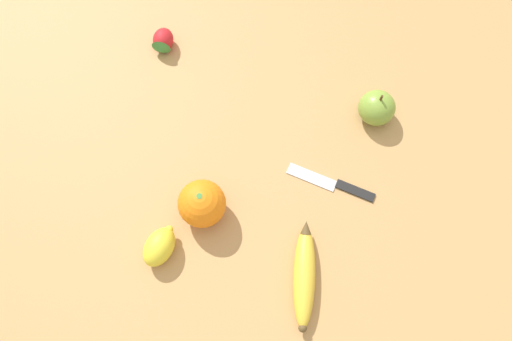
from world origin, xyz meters
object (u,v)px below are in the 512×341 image
strawberry (163,41)px  banana (304,275)px  orange (202,204)px  apple (377,108)px  paring_knife (334,183)px  lemon (159,247)px

strawberry → banana: bearing=38.5°
orange → apple: orange is taller
strawberry → paring_knife: 0.44m
strawberry → lemon: (-0.16, 0.39, 0.00)m
strawberry → lemon: 0.42m
banana → apple: 0.34m
orange → apple: bearing=-130.3°
banana → paring_knife: banana is taller
apple → paring_knife: size_ratio=0.45×
banana → lemon: size_ratio=2.31×
banana → paring_knife: 0.18m
orange → strawberry: bearing=-56.0°
banana → apple: apple is taller
orange → apple: (-0.24, -0.28, -0.01)m
banana → lemon: 0.25m
apple → paring_knife: (0.03, 0.16, -0.03)m
paring_knife → apple: bearing=-7.1°
orange → paring_knife: (-0.21, -0.12, -0.04)m
paring_knife → banana: bearing=-176.4°
orange → lemon: size_ratio=1.06×
strawberry → paring_knife: size_ratio=0.37×
strawberry → paring_knife: bearing=56.5°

